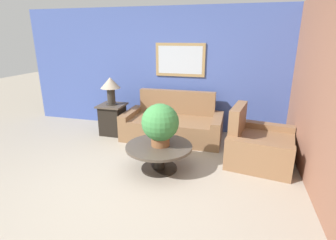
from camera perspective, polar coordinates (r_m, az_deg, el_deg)
The scene contains 9 objects.
ground_plane at distance 3.74m, azimuth -9.97°, elevation -15.04°, with size 20.00×20.00×0.00m, color gray.
wall_back at distance 5.78m, azimuth 0.86°, elevation 10.81°, with size 6.87×0.09×2.60m.
wall_right at distance 4.37m, azimuth 28.95°, elevation 6.21°, with size 0.06×4.71×2.60m.
couch_main at distance 5.36m, azimuth 1.10°, elevation -0.99°, with size 1.97×0.96×0.92m.
armchair at distance 4.63m, azimuth 19.07°, elevation -5.23°, with size 1.17×1.30×0.92m.
coffee_table at distance 4.10m, azimuth -1.98°, elevation -6.94°, with size 1.03×1.03×0.41m.
side_table at distance 5.69m, azimuth -11.94°, elevation 0.23°, with size 0.53×0.53×0.64m.
table_lamp at distance 5.52m, azimuth -12.41°, elevation 7.29°, with size 0.41×0.41×0.57m.
potted_plant_on_table at distance 3.94m, azimuth -1.70°, elevation -0.78°, with size 0.57×0.57×0.66m.
Camera 1 is at (1.40, -2.82, 2.02)m, focal length 28.00 mm.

